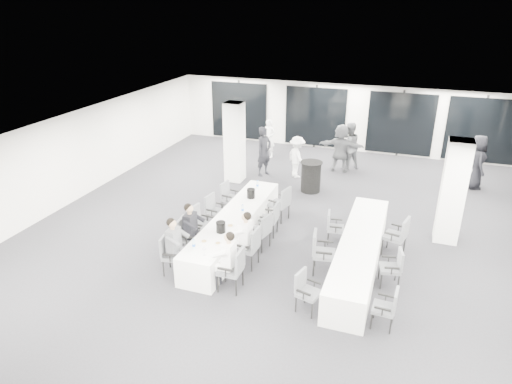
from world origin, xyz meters
The scene contains 42 objects.
room centered at (0.89, 1.11, 1.39)m, with size 14.04×16.04×2.84m.
column_left centered at (-2.80, 3.20, 1.40)m, with size 0.60×0.60×2.80m, color white.
column_right centered at (4.20, 1.00, 1.40)m, with size 0.60×0.60×2.80m, color white.
banquet_table_main centered at (-1.15, -0.94, 0.38)m, with size 0.90×5.00×0.75m, color white.
banquet_table_side centered at (2.18, -1.16, 0.38)m, with size 0.90×5.00×0.75m, color white.
cocktail_table centered at (-0.01, 3.08, 0.53)m, with size 0.75×0.75×1.04m.
chair_main_left_near centered at (-1.98, -2.90, 0.55)m, with size 0.55×0.59×0.96m.
chair_main_left_second centered at (-1.99, -2.05, 0.58)m, with size 0.56×0.61×1.01m.
chair_main_left_mid centered at (-1.99, -1.34, 0.58)m, with size 0.58×0.62×1.02m.
chair_main_left_fourth centered at (-1.98, -0.40, 0.55)m, with size 0.55×0.59×0.97m.
chair_main_left_far centered at (-1.98, 0.66, 0.54)m, with size 0.54×0.58×0.95m.
chair_main_right_near centered at (-0.31, -3.05, 0.59)m, with size 0.53×0.59×1.03m.
chair_main_right_second centered at (-0.31, -2.01, 0.58)m, with size 0.54×0.60×1.02m.
chair_main_right_mid centered at (-0.31, -1.12, 0.56)m, with size 0.59×0.62×0.98m.
chair_main_right_fourth centered at (-0.31, -0.32, 0.55)m, with size 0.50×0.55×0.96m.
chair_main_right_far centered at (-0.31, 0.64, 0.59)m, with size 0.63×0.66×1.03m.
chair_side_left_near centered at (1.35, -3.21, 0.51)m, with size 0.55×0.57×0.89m.
chair_side_left_mid centered at (1.34, -1.70, 0.59)m, with size 0.60×0.64×1.04m.
chair_side_left_far centered at (1.35, -0.17, 0.50)m, with size 0.50×0.54×0.87m.
chair_side_right_near centered at (3.00, -3.22, 0.50)m, with size 0.47×0.51×0.88m.
chair_side_right_mid centered at (3.00, -1.68, 0.51)m, with size 0.54×0.57×0.90m.
chair_side_right_far centered at (3.02, -0.27, 0.59)m, with size 0.63×0.66×1.04m.
seated_guest_a centered at (-1.82, -2.88, 0.81)m, with size 0.50×0.38×1.44m.
seated_guest_b centered at (-1.82, -2.04, 0.81)m, with size 0.50×0.38×1.44m.
seated_guest_c centered at (-0.48, -3.05, 0.81)m, with size 0.50×0.38×1.44m.
seated_guest_d centered at (-0.48, -2.01, 0.81)m, with size 0.50×0.38×1.44m.
standing_guest_a centered at (-1.99, 4.02, 1.02)m, with size 0.75×0.60×2.05m, color black.
standing_guest_b centered at (0.81, 5.70, 1.02)m, with size 0.99×0.60×2.05m, color #505257.
standing_guest_c centered at (-0.80, 4.23, 0.86)m, with size 1.11×0.56×1.71m, color white.
standing_guest_d centered at (4.64, 4.23, 0.94)m, with size 1.11×0.62×1.89m, color white.
standing_guest_e centered at (5.18, 5.25, 1.05)m, with size 1.01×0.62×2.10m, color black.
standing_guest_f centered at (0.57, 5.36, 1.02)m, with size 1.87×0.72×2.04m, color #505257.
standing_guest_g centered at (-2.46, 6.06, 0.88)m, with size 0.64×0.52×1.77m, color white.
ice_bucket_near centered at (-1.11, -1.92, 0.88)m, with size 0.24×0.24×0.27m, color black.
ice_bucket_far centered at (-1.12, 0.27, 0.89)m, with size 0.24×0.24×0.27m, color black.
water_bottle_a centered at (-1.36, -2.87, 0.87)m, with size 0.08×0.08×0.24m, color silver.
water_bottle_b centered at (-0.99, -0.73, 0.86)m, with size 0.07×0.07×0.22m, color silver.
water_bottle_c centered at (-1.18, 1.02, 0.87)m, with size 0.07×0.07×0.23m, color silver.
plate_a centered at (-1.29, -2.51, 0.76)m, with size 0.20×0.20×0.03m.
plate_b centered at (-0.94, -2.48, 0.76)m, with size 0.19×0.19×0.03m.
plate_c centered at (-1.01, -1.55, 0.76)m, with size 0.22×0.22×0.03m.
wine_glass centered at (-1.01, -3.06, 0.91)m, with size 0.08×0.08×0.21m.
Camera 1 is at (3.01, -10.96, 6.05)m, focal length 32.00 mm.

